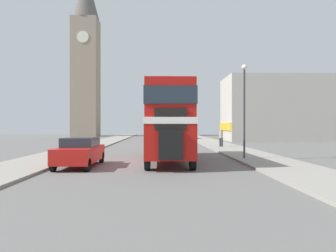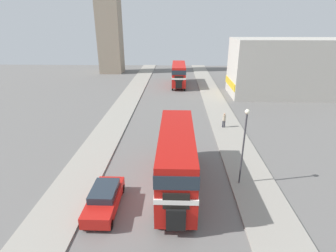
% 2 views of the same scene
% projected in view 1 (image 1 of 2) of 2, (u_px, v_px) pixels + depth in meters
% --- Properties ---
extents(ground_plane, '(120.00, 120.00, 0.00)m').
position_uv_depth(ground_plane, '(153.00, 165.00, 17.99)').
color(ground_plane, slate).
extents(sidewalk_right, '(3.50, 120.00, 0.12)m').
position_uv_depth(sidewalk_right, '(274.00, 163.00, 18.15)').
color(sidewalk_right, gray).
rests_on(sidewalk_right, ground_plane).
extents(sidewalk_left, '(3.50, 120.00, 0.12)m').
position_uv_depth(sidewalk_left, '(29.00, 164.00, 17.82)').
color(sidewalk_left, gray).
rests_on(sidewalk_left, ground_plane).
extents(double_decker_bus, '(2.48, 10.11, 4.42)m').
position_uv_depth(double_decker_bus, '(168.00, 118.00, 19.82)').
color(double_decker_bus, '#B2140F').
rests_on(double_decker_bus, ground_plane).
extents(bus_distant, '(2.50, 9.98, 4.06)m').
position_uv_depth(bus_distant, '(165.00, 124.00, 53.38)').
color(bus_distant, red).
rests_on(bus_distant, ground_plane).
extents(car_parked_near, '(1.81, 4.49, 1.53)m').
position_uv_depth(car_parked_near, '(80.00, 152.00, 17.10)').
color(car_parked_near, red).
rests_on(car_parked_near, ground_plane).
extents(pedestrian_walking, '(0.34, 0.34, 1.71)m').
position_uv_depth(pedestrian_walking, '(221.00, 137.00, 31.72)').
color(pedestrian_walking, '#282833').
rests_on(pedestrian_walking, sidewalk_right).
extents(street_lamp, '(0.36, 0.36, 5.86)m').
position_uv_depth(street_lamp, '(244.00, 97.00, 20.46)').
color(street_lamp, '#38383D').
rests_on(street_lamp, sidewalk_right).
extents(church_tower, '(5.34, 5.34, 33.81)m').
position_uv_depth(church_tower, '(86.00, 51.00, 66.45)').
color(church_tower, gray).
rests_on(church_tower, ground_plane).
extents(shop_building_block, '(18.44, 8.18, 9.06)m').
position_uv_depth(shop_building_block, '(289.00, 109.00, 47.00)').
color(shop_building_block, '#B2ADA3').
rests_on(shop_building_block, ground_plane).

